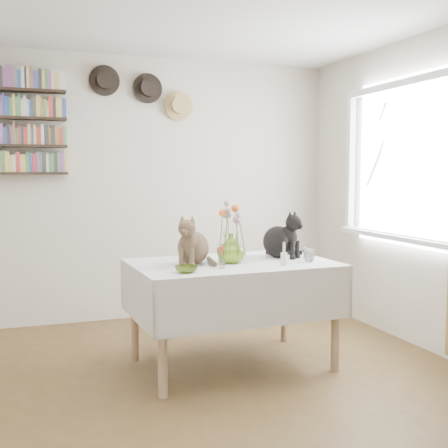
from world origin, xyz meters
name	(u,v)px	position (x,y,z in m)	size (l,w,h in m)	color
room	(204,199)	(0.00, 0.00, 1.25)	(4.08, 4.58, 2.58)	brown
window	(400,174)	(1.97, 0.80, 1.40)	(0.12, 1.52, 1.32)	white
dining_table	(232,288)	(0.42, 0.64, 0.58)	(1.46, 0.98, 0.76)	white
tabby_cat	(193,239)	(0.13, 0.66, 0.94)	(0.24, 0.30, 0.36)	brown
black_cat	(278,233)	(0.83, 0.75, 0.94)	(0.24, 0.31, 0.36)	black
flower_vase	(231,248)	(0.39, 0.61, 0.87)	(0.20, 0.20, 0.21)	#AECB4E
green_bowl	(186,269)	(-0.01, 0.34, 0.79)	(0.15, 0.15, 0.05)	#AECB4E
drinking_glass	(309,255)	(0.95, 0.48, 0.81)	(0.10, 0.10, 0.09)	white
candlestick	(284,258)	(0.70, 0.37, 0.82)	(0.05, 0.05, 0.16)	white
berry_jar	(222,257)	(0.26, 0.42, 0.84)	(0.04, 0.04, 0.17)	white
porcelain_figurine	(305,253)	(1.00, 0.63, 0.80)	(0.04, 0.04, 0.09)	white
flower_bouquet	(231,215)	(0.39, 0.61, 1.10)	(0.17, 0.13, 0.39)	#4C7233
bookshelf_unit	(7,122)	(-1.10, 2.16, 1.84)	(1.00, 0.16, 0.91)	black
wall_hats	(144,91)	(0.12, 2.19, 2.17)	(0.98, 0.09, 0.48)	black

